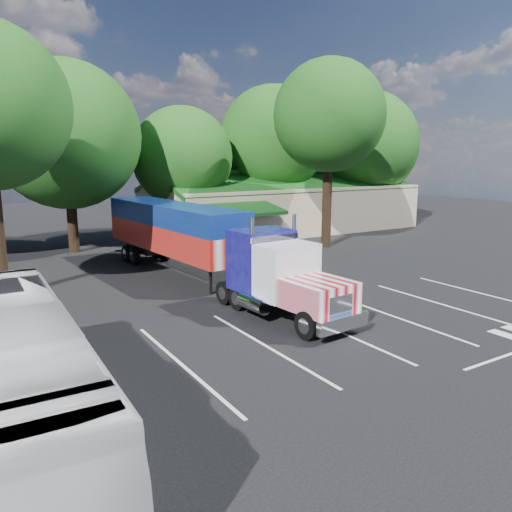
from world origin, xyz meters
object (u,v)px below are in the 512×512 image
bicycle (274,276)px  semi_truck (195,238)px  silver_sedan (286,229)px  woman (282,272)px  tour_bus (15,377)px

bicycle → semi_truck: bearing=132.5°
silver_sedan → woman: bearing=130.7°
bicycle → silver_sedan: 16.33m
woman → silver_sedan: woman is taller
semi_truck → bicycle: semi_truck is taller
silver_sedan → semi_truck: bearing=114.4°
tour_bus → silver_sedan: tour_bus is taller
woman → bicycle: 1.10m
tour_bus → woman: bearing=33.0°
woman → bicycle: woman is taller
bicycle → tour_bus: 16.01m
bicycle → tour_bus: size_ratio=0.17×
silver_sedan → bicycle: bearing=129.2°
bicycle → silver_sedan: silver_sedan is taller
semi_truck → silver_sedan: 16.55m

